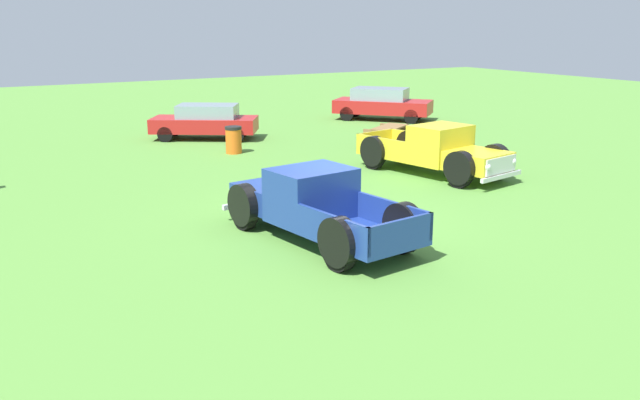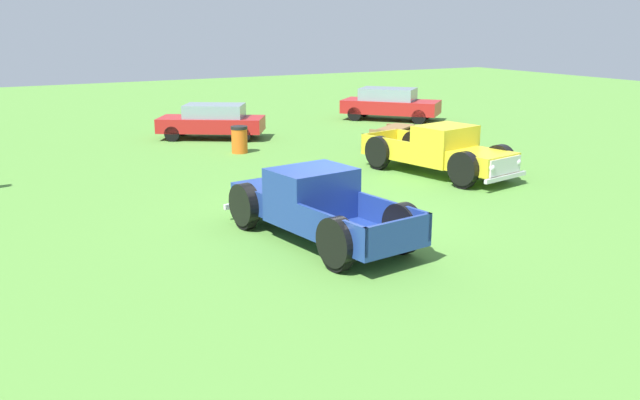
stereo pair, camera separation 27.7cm
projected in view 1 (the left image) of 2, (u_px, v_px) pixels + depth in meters
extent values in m
plane|color=#548C38|center=(332.00, 225.00, 15.80)|extent=(80.00, 80.00, 0.00)
cube|color=navy|center=(275.00, 196.00, 15.77)|extent=(1.70, 1.68, 0.55)
cube|color=silver|center=(257.00, 189.00, 16.36)|extent=(1.36, 0.24, 0.46)
sphere|color=silver|center=(235.00, 192.00, 15.98)|extent=(0.20, 0.20, 0.20)
sphere|color=silver|center=(278.00, 185.00, 16.70)|extent=(0.20, 0.20, 0.20)
cube|color=navy|center=(311.00, 195.00, 14.63)|extent=(1.82, 1.50, 1.15)
cube|color=#8C9EA8|center=(295.00, 178.00, 15.03)|extent=(1.43, 0.23, 0.50)
cube|color=navy|center=(364.00, 237.00, 13.47)|extent=(1.93, 2.29, 0.10)
cube|color=navy|center=(332.00, 229.00, 12.92)|extent=(0.36, 2.09, 0.55)
cube|color=navy|center=(393.00, 215.00, 13.86)|extent=(0.36, 2.09, 0.55)
cube|color=navy|center=(400.00, 234.00, 12.62)|extent=(1.66, 0.30, 0.55)
cylinder|color=black|center=(244.00, 213.00, 15.35)|extent=(0.32, 0.78, 0.76)
cylinder|color=#B7B7BC|center=(244.00, 213.00, 15.34)|extent=(0.28, 0.33, 0.30)
cylinder|color=black|center=(244.00, 205.00, 15.30)|extent=(0.40, 0.99, 0.96)
cylinder|color=black|center=(304.00, 201.00, 16.34)|extent=(0.32, 0.78, 0.76)
cylinder|color=#B7B7BC|center=(304.00, 201.00, 16.35)|extent=(0.28, 0.33, 0.30)
cylinder|color=black|center=(304.00, 194.00, 16.29)|extent=(0.40, 0.99, 0.96)
cylinder|color=black|center=(339.00, 252.00, 12.80)|extent=(0.32, 0.78, 0.76)
cylinder|color=#B7B7BC|center=(338.00, 252.00, 12.79)|extent=(0.28, 0.33, 0.30)
cylinder|color=black|center=(339.00, 242.00, 12.75)|extent=(0.40, 0.99, 0.96)
cylinder|color=black|center=(403.00, 235.00, 13.79)|extent=(0.32, 0.78, 0.76)
cylinder|color=#B7B7BC|center=(403.00, 235.00, 13.80)|extent=(0.28, 0.33, 0.30)
cylinder|color=black|center=(403.00, 226.00, 13.74)|extent=(0.40, 0.99, 0.96)
cube|color=silver|center=(256.00, 202.00, 16.47)|extent=(1.82, 0.34, 0.12)
cube|color=yellow|center=(478.00, 161.00, 19.63)|extent=(1.77, 1.76, 0.55)
cube|color=silver|center=(501.00, 165.00, 19.07)|extent=(1.35, 0.32, 0.46)
sphere|color=silver|center=(513.00, 161.00, 19.47)|extent=(0.20, 0.20, 0.20)
sphere|color=silver|center=(487.00, 167.00, 18.69)|extent=(0.20, 0.20, 0.20)
cube|color=yellow|center=(440.00, 144.00, 20.57)|extent=(1.88, 1.59, 1.15)
cube|color=#8C9EA8|center=(457.00, 139.00, 20.06)|extent=(1.42, 0.31, 0.50)
cube|color=yellow|center=(398.00, 153.00, 21.94)|extent=(2.04, 2.37, 0.10)
cube|color=yellow|center=(415.00, 141.00, 22.36)|extent=(0.48, 2.07, 0.55)
cube|color=yellow|center=(381.00, 146.00, 21.35)|extent=(0.48, 2.07, 0.55)
cube|color=yellow|center=(375.00, 139.00, 22.59)|extent=(1.65, 0.40, 0.55)
cylinder|color=black|center=(495.00, 166.00, 20.23)|extent=(0.36, 0.79, 0.76)
cylinder|color=#B7B7BC|center=(495.00, 166.00, 20.24)|extent=(0.29, 0.34, 0.30)
cylinder|color=black|center=(495.00, 160.00, 20.19)|extent=(0.46, 0.99, 0.96)
cylinder|color=black|center=(459.00, 175.00, 19.17)|extent=(0.36, 0.79, 0.76)
cylinder|color=#B7B7BC|center=(459.00, 175.00, 19.16)|extent=(0.29, 0.34, 0.30)
cylinder|color=black|center=(460.00, 168.00, 19.12)|extent=(0.46, 0.99, 0.96)
cylinder|color=black|center=(409.00, 151.00, 22.66)|extent=(0.36, 0.79, 0.76)
cylinder|color=#B7B7BC|center=(409.00, 151.00, 22.67)|extent=(0.29, 0.34, 0.30)
cylinder|color=black|center=(409.00, 145.00, 22.62)|extent=(0.46, 0.99, 0.96)
cylinder|color=black|center=(374.00, 157.00, 21.59)|extent=(0.36, 0.79, 0.76)
cylinder|color=#B7B7BC|center=(373.00, 157.00, 21.59)|extent=(0.29, 0.34, 0.30)
cylinder|color=black|center=(374.00, 151.00, 21.55)|extent=(0.46, 0.99, 0.96)
cube|color=silver|center=(501.00, 176.00, 19.12)|extent=(1.80, 0.44, 0.12)
cube|color=#B21E1E|center=(205.00, 125.00, 27.01)|extent=(4.32, 3.60, 0.55)
cube|color=#7F939E|center=(207.00, 111.00, 26.87)|extent=(2.67, 2.41, 0.51)
cylinder|color=black|center=(165.00, 134.00, 26.43)|extent=(0.60, 0.48, 0.59)
cylinder|color=black|center=(175.00, 128.00, 27.86)|extent=(0.60, 0.48, 0.59)
cylinder|color=black|center=(237.00, 135.00, 26.31)|extent=(0.60, 0.48, 0.59)
cylinder|color=black|center=(243.00, 129.00, 27.74)|extent=(0.60, 0.48, 0.59)
cube|color=#B21E1E|center=(383.00, 107.00, 32.19)|extent=(4.31, 4.54, 0.61)
cube|color=#7F939E|center=(380.00, 94.00, 32.08)|extent=(2.80, 2.88, 0.56)
cylinder|color=black|center=(418.00, 112.00, 32.55)|extent=(0.58, 0.62, 0.65)
cylinder|color=black|center=(411.00, 117.00, 31.06)|extent=(0.58, 0.62, 0.65)
cylinder|color=black|center=(356.00, 110.00, 33.46)|extent=(0.58, 0.62, 0.65)
cylinder|color=black|center=(347.00, 114.00, 31.98)|extent=(0.58, 0.62, 0.65)
cube|color=olive|center=(390.00, 127.00, 25.16)|extent=(1.95, 1.64, 0.06)
cube|color=olive|center=(375.00, 134.00, 25.51)|extent=(1.67, 1.21, 0.05)
cube|color=olive|center=(405.00, 137.00, 24.98)|extent=(1.67, 1.21, 0.05)
cube|color=olive|center=(397.00, 134.00, 25.95)|extent=(0.82, 1.22, 0.75)
cube|color=olive|center=(381.00, 141.00, 24.57)|extent=(0.82, 1.22, 0.75)
cylinder|color=orange|center=(234.00, 141.00, 24.16)|extent=(0.56, 0.56, 0.85)
cylinder|color=black|center=(233.00, 128.00, 24.04)|extent=(0.59, 0.59, 0.10)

